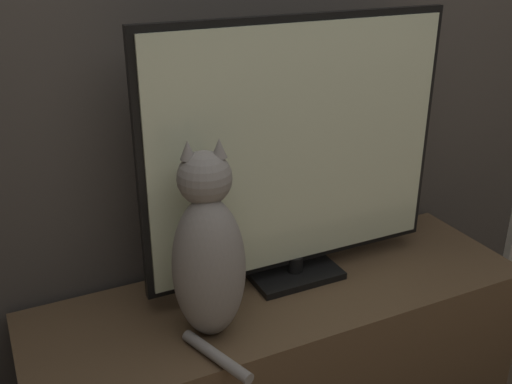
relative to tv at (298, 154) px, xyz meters
The scene contains 3 objects.
tv_stand 0.66m from the tv, 138.40° to the right, with size 1.40×0.45×0.55m.
tv is the anchor object (origin of this frame).
cat 0.37m from the tv, 157.12° to the right, with size 0.21×0.33×0.50m.
Camera 1 is at (-0.68, -0.27, 1.47)m, focal length 42.00 mm.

